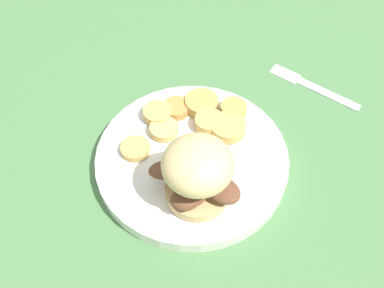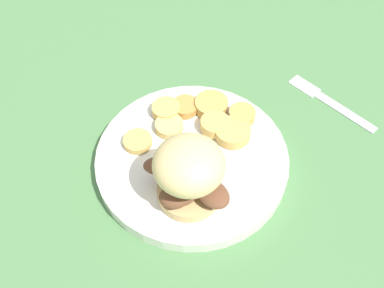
% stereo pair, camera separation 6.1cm
% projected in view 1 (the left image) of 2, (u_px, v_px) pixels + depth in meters
% --- Properties ---
extents(ground_plane, '(4.00, 4.00, 0.00)m').
position_uv_depth(ground_plane, '(192.00, 164.00, 0.65)').
color(ground_plane, '#4C7A47').
extents(dinner_plate, '(0.27, 0.27, 0.02)m').
position_uv_depth(dinner_plate, '(192.00, 159.00, 0.64)').
color(dinner_plate, white).
rests_on(dinner_plate, ground_plane).
extents(sandwich, '(0.11, 0.09, 0.10)m').
position_uv_depth(sandwich, '(197.00, 174.00, 0.55)').
color(sandwich, tan).
rests_on(sandwich, dinner_plate).
extents(potato_round_0, '(0.04, 0.04, 0.02)m').
position_uv_depth(potato_round_0, '(209.00, 122.00, 0.65)').
color(potato_round_0, tan).
rests_on(potato_round_0, dinner_plate).
extents(potato_round_1, '(0.04, 0.04, 0.01)m').
position_uv_depth(potato_round_1, '(177.00, 108.00, 0.67)').
color(potato_round_1, '#BC8942').
rests_on(potato_round_1, dinner_plate).
extents(potato_round_2, '(0.05, 0.05, 0.02)m').
position_uv_depth(potato_round_2, '(202.00, 103.00, 0.68)').
color(potato_round_2, tan).
rests_on(potato_round_2, dinner_plate).
extents(potato_round_3, '(0.04, 0.04, 0.02)m').
position_uv_depth(potato_round_3, '(233.00, 109.00, 0.67)').
color(potato_round_3, tan).
rests_on(potato_round_3, dinner_plate).
extents(potato_round_4, '(0.04, 0.04, 0.01)m').
position_uv_depth(potato_round_4, '(135.00, 149.00, 0.63)').
color(potato_round_4, tan).
rests_on(potato_round_4, dinner_plate).
extents(potato_round_5, '(0.04, 0.04, 0.01)m').
position_uv_depth(potato_round_5, '(158.00, 113.00, 0.67)').
color(potato_round_5, tan).
rests_on(potato_round_5, dinner_plate).
extents(potato_round_6, '(0.04, 0.04, 0.01)m').
position_uv_depth(potato_round_6, '(164.00, 129.00, 0.65)').
color(potato_round_6, '#DBB766').
rests_on(potato_round_6, dinner_plate).
extents(potato_round_7, '(0.05, 0.05, 0.02)m').
position_uv_depth(potato_round_7, '(228.00, 127.00, 0.65)').
color(potato_round_7, tan).
rests_on(potato_round_7, dinner_plate).
extents(fork, '(0.11, 0.14, 0.00)m').
position_uv_depth(fork, '(313.00, 86.00, 0.74)').
color(fork, silver).
rests_on(fork, ground_plane).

